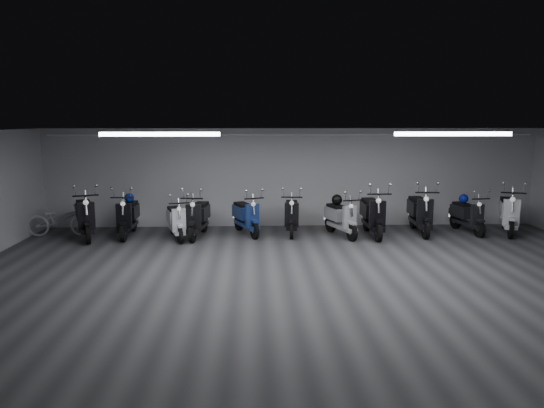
{
  "coord_description": "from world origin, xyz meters",
  "views": [
    {
      "loc": [
        -1.16,
        -9.44,
        3.01
      ],
      "look_at": [
        -0.68,
        2.5,
        1.05
      ],
      "focal_mm": 33.61,
      "sensor_mm": 36.0,
      "label": 1
    }
  ],
  "objects_px": {
    "scooter_3": "(198,211)",
    "helmet_0": "(337,200)",
    "scooter_4": "(246,210)",
    "scooter_1": "(128,210)",
    "scooter_7": "(373,208)",
    "scooter_5": "(292,209)",
    "scooter_10": "(509,207)",
    "scooter_0": "(85,210)",
    "helmet_2": "(129,198)",
    "scooter_8": "(420,206)",
    "helmet_1": "(464,199)",
    "scooter_6": "(341,212)",
    "bicycle": "(59,216)",
    "scooter_9": "(468,210)",
    "scooter_2": "(176,215)"
  },
  "relations": [
    {
      "from": "scooter_1",
      "to": "scooter_5",
      "type": "bearing_deg",
      "value": -0.22
    },
    {
      "from": "scooter_1",
      "to": "helmet_0",
      "type": "relative_size",
      "value": 6.57
    },
    {
      "from": "scooter_1",
      "to": "scooter_3",
      "type": "height_order",
      "value": "scooter_1"
    },
    {
      "from": "scooter_8",
      "to": "scooter_9",
      "type": "xyz_separation_m",
      "value": [
        1.32,
        0.02,
        -0.12
      ]
    },
    {
      "from": "scooter_4",
      "to": "scooter_5",
      "type": "xyz_separation_m",
      "value": [
        1.21,
        0.02,
        0.02
      ]
    },
    {
      "from": "scooter_2",
      "to": "scooter_4",
      "type": "relative_size",
      "value": 0.96
    },
    {
      "from": "scooter_6",
      "to": "scooter_10",
      "type": "relative_size",
      "value": 0.87
    },
    {
      "from": "scooter_1",
      "to": "helmet_1",
      "type": "xyz_separation_m",
      "value": [
        9.03,
        0.29,
        0.21
      ]
    },
    {
      "from": "bicycle",
      "to": "scooter_10",
      "type": "distance_m",
      "value": 11.93
    },
    {
      "from": "scooter_1",
      "to": "scooter_7",
      "type": "relative_size",
      "value": 0.93
    },
    {
      "from": "scooter_1",
      "to": "helmet_0",
      "type": "bearing_deg",
      "value": -1.72
    },
    {
      "from": "scooter_3",
      "to": "scooter_5",
      "type": "bearing_deg",
      "value": 14.37
    },
    {
      "from": "scooter_8",
      "to": "scooter_10",
      "type": "bearing_deg",
      "value": 1.46
    },
    {
      "from": "scooter_7",
      "to": "scooter_9",
      "type": "xyz_separation_m",
      "value": [
        2.65,
        0.26,
        -0.12
      ]
    },
    {
      "from": "scooter_4",
      "to": "scooter_8",
      "type": "bearing_deg",
      "value": -22.3
    },
    {
      "from": "scooter_1",
      "to": "scooter_7",
      "type": "height_order",
      "value": "scooter_7"
    },
    {
      "from": "helmet_1",
      "to": "scooter_5",
      "type": "bearing_deg",
      "value": -177.88
    },
    {
      "from": "scooter_4",
      "to": "helmet_1",
      "type": "xyz_separation_m",
      "value": [
        5.94,
        0.2,
        0.25
      ]
    },
    {
      "from": "helmet_1",
      "to": "helmet_2",
      "type": "height_order",
      "value": "helmet_2"
    },
    {
      "from": "scooter_1",
      "to": "scooter_5",
      "type": "distance_m",
      "value": 4.31
    },
    {
      "from": "scooter_0",
      "to": "scooter_8",
      "type": "relative_size",
      "value": 1.0
    },
    {
      "from": "scooter_7",
      "to": "scooter_2",
      "type": "bearing_deg",
      "value": -178.11
    },
    {
      "from": "scooter_2",
      "to": "bicycle",
      "type": "distance_m",
      "value": 3.14
    },
    {
      "from": "scooter_3",
      "to": "scooter_6",
      "type": "xyz_separation_m",
      "value": [
        3.73,
        -0.05,
        -0.05
      ]
    },
    {
      "from": "helmet_1",
      "to": "scooter_3",
      "type": "bearing_deg",
      "value": -176.33
    },
    {
      "from": "bicycle",
      "to": "scooter_0",
      "type": "bearing_deg",
      "value": -114.39
    },
    {
      "from": "scooter_1",
      "to": "scooter_2",
      "type": "height_order",
      "value": "scooter_1"
    },
    {
      "from": "scooter_0",
      "to": "scooter_6",
      "type": "height_order",
      "value": "scooter_0"
    },
    {
      "from": "helmet_2",
      "to": "scooter_2",
      "type": "bearing_deg",
      "value": -24.65
    },
    {
      "from": "scooter_3",
      "to": "scooter_10",
      "type": "distance_m",
      "value": 8.27
    },
    {
      "from": "scooter_3",
      "to": "helmet_0",
      "type": "bearing_deg",
      "value": 10.47
    },
    {
      "from": "scooter_3",
      "to": "scooter_4",
      "type": "bearing_deg",
      "value": 19.69
    },
    {
      "from": "scooter_2",
      "to": "scooter_4",
      "type": "distance_m",
      "value": 1.84
    },
    {
      "from": "scooter_0",
      "to": "helmet_2",
      "type": "distance_m",
      "value": 1.16
    },
    {
      "from": "scooter_0",
      "to": "scooter_8",
      "type": "xyz_separation_m",
      "value": [
        8.79,
        0.25,
        -0.0
      ]
    },
    {
      "from": "scooter_3",
      "to": "helmet_0",
      "type": "distance_m",
      "value": 3.67
    },
    {
      "from": "scooter_0",
      "to": "scooter_5",
      "type": "xyz_separation_m",
      "value": [
        5.35,
        0.32,
        -0.08
      ]
    },
    {
      "from": "scooter_2",
      "to": "scooter_5",
      "type": "distance_m",
      "value": 3.04
    },
    {
      "from": "helmet_0",
      "to": "bicycle",
      "type": "bearing_deg",
      "value": 179.23
    },
    {
      "from": "scooter_9",
      "to": "helmet_2",
      "type": "distance_m",
      "value": 9.09
    },
    {
      "from": "scooter_3",
      "to": "scooter_10",
      "type": "height_order",
      "value": "scooter_10"
    },
    {
      "from": "bicycle",
      "to": "scooter_1",
      "type": "bearing_deg",
      "value": -95.45
    },
    {
      "from": "scooter_0",
      "to": "scooter_10",
      "type": "distance_m",
      "value": 11.16
    },
    {
      "from": "scooter_10",
      "to": "helmet_1",
      "type": "height_order",
      "value": "scooter_10"
    },
    {
      "from": "bicycle",
      "to": "helmet_1",
      "type": "bearing_deg",
      "value": -91.21
    },
    {
      "from": "scooter_5",
      "to": "scooter_7",
      "type": "xyz_separation_m",
      "value": [
        2.11,
        -0.32,
        0.08
      ]
    },
    {
      "from": "scooter_7",
      "to": "helmet_2",
      "type": "bearing_deg",
      "value": 176.23
    },
    {
      "from": "scooter_8",
      "to": "scooter_5",
      "type": "bearing_deg",
      "value": -176.76
    },
    {
      "from": "scooter_5",
      "to": "scooter_10",
      "type": "distance_m",
      "value": 5.82
    },
    {
      "from": "helmet_2",
      "to": "bicycle",
      "type": "bearing_deg",
      "value": -174.99
    }
  ]
}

